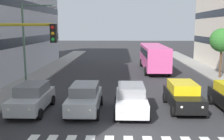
# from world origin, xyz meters

# --- Properties ---
(car_1) EXTENTS (2.02, 4.44, 1.72)m
(car_1) POSITION_xyz_m (-3.16, -5.79, 0.89)
(car_1) COLOR black
(car_1) RESTS_ON ground_plane
(car_2) EXTENTS (2.02, 4.44, 1.72)m
(car_2) POSITION_xyz_m (0.18, -4.90, 0.89)
(car_2) COLOR silver
(car_2) RESTS_ON ground_plane
(car_3) EXTENTS (2.02, 4.44, 1.72)m
(car_3) POSITION_xyz_m (3.03, -5.03, 0.89)
(car_3) COLOR #B2B7BC
(car_3) RESTS_ON ground_plane
(car_4) EXTENTS (2.02, 4.44, 1.72)m
(car_4) POSITION_xyz_m (6.31, -5.03, 0.89)
(car_4) COLOR #B2B7BC
(car_4) RESTS_ON ground_plane
(bus_behind_traffic) EXTENTS (2.78, 10.50, 3.00)m
(bus_behind_traffic) POSITION_xyz_m (-3.16, -21.04, 1.86)
(bus_behind_traffic) COLOR #DB5193
(bus_behind_traffic) RESTS_ON ground_plane
(street_lamp_right) EXTENTS (2.92, 0.28, 6.90)m
(street_lamp_right) POSITION_xyz_m (8.22, -10.62, 4.39)
(street_lamp_right) COLOR #4C6B56
(street_lamp_right) RESTS_ON sidewalk_right
(street_tree_2) EXTENTS (2.37, 2.37, 4.95)m
(street_tree_2) POSITION_xyz_m (-9.21, -15.91, 3.89)
(street_tree_2) COLOR #513823
(street_tree_2) RESTS_ON sidewalk_left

